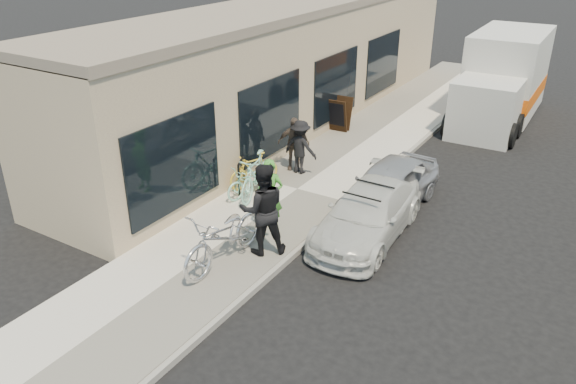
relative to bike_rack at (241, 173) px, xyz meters
The scene contains 17 objects.
ground 3.86m from the bike_rack, 33.45° to the right, with size 120.00×120.00×0.00m, color black.
sidewalk 1.60m from the bike_rack, 37.75° to the left, with size 3.00×34.00×0.15m, color beige.
curb 2.93m from the bike_rack, 18.42° to the left, with size 0.12×34.00×0.13m, color gray.
storefront 6.41m from the bike_rack, 109.35° to the left, with size 3.60×20.00×4.22m.
bike_rack is the anchor object (origin of this frame).
sandwich_board 5.66m from the bike_rack, 90.27° to the left, with size 0.70×0.70×1.12m.
sedan_white 3.69m from the bike_rack, ahead, with size 1.81×4.08×1.20m.
sedan_silver 3.82m from the bike_rack, 21.63° to the left, with size 1.47×3.66×1.25m, color #A7A7AD.
moving_truck 11.25m from the bike_rack, 68.34° to the left, with size 2.48×6.30×3.07m.
tandem_bike 3.47m from the bike_rack, 59.60° to the right, with size 0.84×2.40×1.26m, color silver.
woman_rider 2.16m from the bike_rack, 36.14° to the right, with size 0.62×0.41×1.70m, color #419230.
man_standing 3.11m from the bike_rack, 45.34° to the right, with size 0.99×0.77×2.03m, color black.
cruiser_bike_a 0.47m from the bike_rack, ahead, with size 0.54×1.91×1.15m, color #98E2CA.
cruiser_bike_b 0.36m from the bike_rack, ahead, with size 0.55×1.57×0.83m, color #98E2CA.
cruiser_bike_c 0.47m from the bike_rack, 78.72° to the left, with size 0.43×1.53×0.92m, color yellow.
bystander_a 2.02m from the bike_rack, 70.45° to the left, with size 0.99×0.57×1.54m, color black.
bystander_b 2.07m from the bike_rack, 79.63° to the left, with size 0.90×0.38×1.54m, color brown.
Camera 1 is at (4.91, -8.66, 6.57)m, focal length 35.00 mm.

